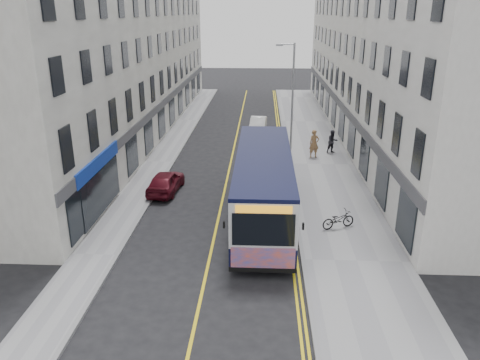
# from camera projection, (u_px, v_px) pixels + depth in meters

# --- Properties ---
(ground) EXTENTS (140.00, 140.00, 0.00)m
(ground) POSITION_uv_depth(u_px,v_px,m) (212.00, 246.00, 21.16)
(ground) COLOR black
(ground) RESTS_ON ground
(pavement_east) EXTENTS (4.50, 64.00, 0.12)m
(pavement_east) POSITION_uv_depth(u_px,v_px,m) (321.00, 165.00, 32.12)
(pavement_east) COLOR gray
(pavement_east) RESTS_ON ground
(pavement_west) EXTENTS (2.00, 64.00, 0.12)m
(pavement_west) POSITION_uv_depth(u_px,v_px,m) (159.00, 162.00, 32.64)
(pavement_west) COLOR gray
(pavement_west) RESTS_ON ground
(kerb_east) EXTENTS (0.18, 64.00, 0.13)m
(kerb_east) POSITION_uv_depth(u_px,v_px,m) (288.00, 164.00, 32.22)
(kerb_east) COLOR slate
(kerb_east) RESTS_ON ground
(kerb_west) EXTENTS (0.18, 64.00, 0.13)m
(kerb_west) POSITION_uv_depth(u_px,v_px,m) (173.00, 162.00, 32.59)
(kerb_west) COLOR slate
(kerb_west) RESTS_ON ground
(road_centre_line) EXTENTS (0.12, 64.00, 0.01)m
(road_centre_line) POSITION_uv_depth(u_px,v_px,m) (230.00, 164.00, 32.43)
(road_centre_line) COLOR gold
(road_centre_line) RESTS_ON ground
(road_dbl_yellow_inner) EXTENTS (0.10, 64.00, 0.01)m
(road_dbl_yellow_inner) POSITION_uv_depth(u_px,v_px,m) (282.00, 165.00, 32.26)
(road_dbl_yellow_inner) COLOR gold
(road_dbl_yellow_inner) RESTS_ON ground
(road_dbl_yellow_outer) EXTENTS (0.10, 64.00, 0.01)m
(road_dbl_yellow_outer) POSITION_uv_depth(u_px,v_px,m) (284.00, 165.00, 32.25)
(road_dbl_yellow_outer) COLOR gold
(road_dbl_yellow_outer) RESTS_ON ground
(terrace_east) EXTENTS (6.00, 46.00, 13.00)m
(terrace_east) POSITION_uv_depth(u_px,v_px,m) (378.00, 57.00, 38.13)
(terrace_east) COLOR white
(terrace_east) RESTS_ON ground
(terrace_west) EXTENTS (6.00, 46.00, 13.00)m
(terrace_west) POSITION_uv_depth(u_px,v_px,m) (130.00, 56.00, 39.07)
(terrace_west) COLOR silver
(terrace_west) RESTS_ON ground
(streetlamp) EXTENTS (1.32, 0.18, 8.00)m
(streetlamp) POSITION_uv_depth(u_px,v_px,m) (291.00, 97.00, 32.62)
(streetlamp) COLOR #96999E
(streetlamp) RESTS_ON ground
(city_bus) EXTENTS (2.75, 11.78, 3.42)m
(city_bus) POSITION_uv_depth(u_px,v_px,m) (263.00, 184.00, 23.39)
(city_bus) COLOR black
(city_bus) RESTS_ON ground
(bicycle) EXTENTS (1.79, 1.20, 0.89)m
(bicycle) POSITION_uv_depth(u_px,v_px,m) (338.00, 220.00, 22.49)
(bicycle) COLOR black
(bicycle) RESTS_ON pavement_east
(pedestrian_near) EXTENTS (0.81, 0.62, 1.99)m
(pedestrian_near) POSITION_uv_depth(u_px,v_px,m) (314.00, 144.00, 33.26)
(pedestrian_near) COLOR olive
(pedestrian_near) RESTS_ON pavement_east
(pedestrian_far) EXTENTS (1.02, 0.92, 1.71)m
(pedestrian_far) POSITION_uv_depth(u_px,v_px,m) (333.00, 142.00, 34.34)
(pedestrian_far) COLOR black
(pedestrian_far) RESTS_ON pavement_east
(car_white) EXTENTS (1.59, 3.91, 1.26)m
(car_white) POSITION_uv_depth(u_px,v_px,m) (258.00, 125.00, 40.97)
(car_white) COLOR silver
(car_white) RESTS_ON ground
(car_maroon) EXTENTS (1.86, 3.90, 1.29)m
(car_maroon) POSITION_uv_depth(u_px,v_px,m) (166.00, 182.00, 27.25)
(car_maroon) COLOR #530D19
(car_maroon) RESTS_ON ground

